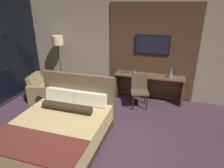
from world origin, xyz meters
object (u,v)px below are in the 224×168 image
Objects in this scene: vase_tall at (171,72)px; bed at (59,131)px; tv at (152,45)px; floor_lamp at (58,45)px; desk_chair at (139,88)px; book at (125,72)px; desk at (149,83)px; armchair_by_window at (46,91)px; vase_short at (135,71)px.

bed is at bearing -127.68° from vase_tall.
floor_lamp is (-2.87, -0.25, -0.12)m from tv.
desk_chair reaches higher than book.
desk_chair reaches higher than desk.
tv is 3.42m from armchair_by_window.
book is (2.25, 0.86, 0.54)m from armchair_by_window.
vase_short is (-1.02, 0.02, -0.07)m from vase_tall.
desk is (1.43, 2.65, 0.19)m from bed.
tv is (0.00, 0.18, 1.09)m from desk.
desk_chair is (1.23, 2.18, 0.19)m from bed.
bed reaches higher than book.
floor_lamp is (-1.43, 2.57, 1.15)m from bed.
book is (2.15, 0.09, -0.70)m from floor_lamp.
floor_lamp reaches higher than book.
bed is 2.52m from desk_chair.
desk_chair reaches higher than armchair_by_window.
vase_short is (-0.24, 0.45, 0.33)m from desk_chair.
vase_short is 0.69× the size of book.
book reaches higher than desk.
bed is 2.16× the size of tv.
desk is 1.10m from tv.
desk is 2.05× the size of tv.
tv reaches higher than vase_tall.
floor_lamp is at bearing -177.52° from book.
tv reaches higher than vase_short.
desk_chair is (-0.20, -0.46, 0.01)m from desk.
vase_tall is at bearing 52.32° from bed.
bed reaches higher than desk.
tv reaches higher than desk.
tv is 0.89m from vase_short.
floor_lamp is 2.26m from book.
vase_short is at bearing -156.68° from tv.
vase_tall is 1.02m from vase_short.
vase_tall reaches higher than desk.
vase_tall is at bearing 12.27° from desk_chair.
armchair_by_window is 3.42× the size of vase_tall.
vase_short reaches higher than desk_chair.
desk is 0.71m from vase_tall.
tv is at bearing 90.00° from desk.
desk is 1.12× the size of floor_lamp.
vase_tall reaches higher than vase_short.
desk is 1.91× the size of armchair_by_window.
bed is at bearing -135.82° from desk_chair.
desk is 0.55m from vase_short.
tv reaches higher than bed.
vase_tall is at bearing 0.63° from floor_lamp.
tv is 0.93× the size of armchair_by_window.
floor_lamp is 5.85× the size of vase_tall.
vase_tall is at bearing -20.08° from tv.
book reaches higher than armchair_by_window.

